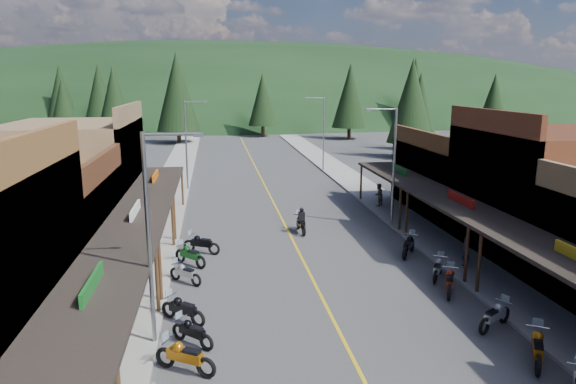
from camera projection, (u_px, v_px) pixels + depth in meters
name	position (u px, v px, depth m)	size (l,w,h in m)	color
ground	(311.00, 276.00, 26.08)	(220.00, 220.00, 0.00)	#38383A
centerline	(268.00, 192.00, 45.41)	(0.15, 90.00, 0.01)	gold
sidewalk_west	(168.00, 195.00, 44.17)	(3.40, 94.00, 0.15)	gray
sidewalk_east	(363.00, 189.00, 46.63)	(3.40, 94.00, 0.15)	gray
shop_west_2	(30.00, 230.00, 25.24)	(10.90, 9.00, 6.20)	#3F2111
shop_west_3	(77.00, 175.00, 34.31)	(10.90, 10.20, 8.20)	brown
shop_east_2	(546.00, 193.00, 28.92)	(10.90, 9.00, 8.20)	#562B19
shop_east_3	(463.00, 178.00, 38.40)	(10.90, 10.20, 6.20)	#4C2D16
streetlight_0	(152.00, 231.00, 18.35)	(2.16, 0.18, 8.00)	gray
streetlight_1	(188.00, 141.00, 45.42)	(2.16, 0.18, 8.00)	gray
streetlight_2	(392.00, 162.00, 33.84)	(2.16, 0.18, 8.00)	gray
streetlight_3	(322.00, 130.00, 55.11)	(2.16, 0.18, 8.00)	gray
ridge_hill	(228.00, 113.00, 156.60)	(310.00, 140.00, 60.00)	black
pine_1	(99.00, 95.00, 88.83)	(5.88, 5.88, 12.50)	black
pine_2	(177.00, 92.00, 79.04)	(6.72, 6.72, 14.00)	black
pine_3	(263.00, 99.00, 89.07)	(5.04, 5.04, 11.00)	black
pine_4	(350.00, 96.00, 85.08)	(5.88, 5.88, 12.50)	black
pine_5	(414.00, 89.00, 98.78)	(6.72, 6.72, 14.00)	black
pine_6	(494.00, 99.00, 93.06)	(5.04, 5.04, 11.00)	black
pine_7	(61.00, 94.00, 93.50)	(5.88, 5.88, 12.50)	black
pine_8	(64.00, 113.00, 60.37)	(4.48, 4.48, 10.00)	black
pine_9	(420.00, 105.00, 71.61)	(4.93, 4.93, 10.80)	black
pine_10	(114.00, 102.00, 70.43)	(5.38, 5.38, 11.60)	black
pine_11	(411.00, 101.00, 64.11)	(5.82, 5.82, 12.40)	black
bike_west_4	(185.00, 355.00, 17.28)	(0.77, 2.30, 1.31)	#99560A
bike_west_5	(192.00, 331.00, 19.11)	(0.67, 2.02, 1.15)	black
bike_west_6	(183.00, 308.00, 20.89)	(0.74, 2.22, 1.27)	black
bike_west_7	(185.00, 272.00, 24.97)	(0.67, 2.00, 1.14)	gray
bike_west_8	(190.00, 254.00, 27.36)	(0.74, 2.23, 1.27)	#0D4314
bike_west_9	(201.00, 243.00, 29.28)	(0.74, 2.23, 1.28)	black
bike_east_4	(538.00, 346.00, 17.83)	(0.78, 2.33, 1.33)	#A35C0B
bike_east_5	(495.00, 315.00, 20.35)	(0.71, 2.14, 1.22)	#97969B
bike_east_6	(450.00, 280.00, 23.78)	(0.75, 2.25, 1.29)	maroon
bike_east_7	(438.00, 267.00, 25.55)	(0.70, 2.09, 1.20)	gray
bike_east_8	(409.00, 244.00, 28.95)	(0.76, 2.27, 1.30)	black
rider_on_bike	(301.00, 222.00, 33.30)	(0.87, 2.32, 1.74)	black
pedestrian_east_a	(466.00, 252.00, 26.74)	(0.60, 0.39, 1.64)	#252131
pedestrian_east_b	(378.00, 195.00, 39.79)	(0.86, 0.50, 1.78)	brown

